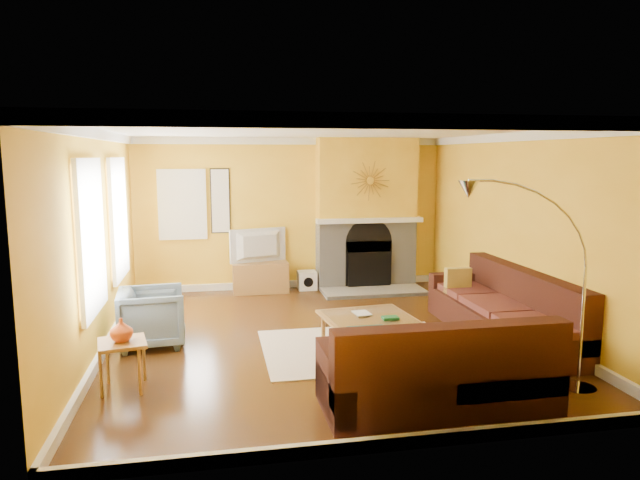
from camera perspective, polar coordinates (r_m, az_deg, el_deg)
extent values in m
cube|color=#563012|center=(7.66, 0.24, -9.78)|extent=(5.50, 6.00, 0.02)
cube|color=white|center=(7.28, 0.26, 10.99)|extent=(5.50, 6.00, 0.02)
cube|color=yellow|center=(10.30, -2.93, 2.65)|extent=(5.50, 0.02, 2.70)
cube|color=yellow|center=(4.48, 7.60, -4.99)|extent=(5.50, 0.02, 2.70)
cube|color=yellow|center=(7.35, -21.39, -0.24)|extent=(0.02, 6.00, 2.70)
cube|color=yellow|center=(8.32, 19.25, 0.82)|extent=(0.02, 6.00, 2.70)
cube|color=white|center=(8.60, -19.60, 2.04)|extent=(0.06, 1.22, 1.72)
cube|color=white|center=(6.74, -22.05, 0.27)|extent=(0.06, 1.22, 1.72)
cube|color=white|center=(10.15, -13.61, 3.48)|extent=(0.82, 0.06, 1.22)
cube|color=white|center=(10.15, -9.94, 3.87)|extent=(0.34, 0.04, 1.14)
cube|color=white|center=(10.15, 5.00, 1.98)|extent=(1.92, 0.22, 0.08)
cube|color=#9A9792|center=(10.06, 5.39, -5.14)|extent=(1.80, 0.70, 0.06)
cube|color=beige|center=(7.26, 3.99, -10.69)|extent=(2.40, 1.80, 0.02)
cube|color=#9F703A|center=(10.09, -5.96, -3.74)|extent=(0.96, 0.43, 0.53)
imported|color=black|center=(9.99, -6.01, -0.59)|extent=(1.03, 0.42, 0.59)
cube|color=white|center=(10.29, -1.32, -4.05)|extent=(0.32, 0.32, 0.32)
imported|color=slate|center=(7.56, -16.45, -7.40)|extent=(0.87, 0.85, 0.74)
imported|color=#D65320|center=(6.20, -19.26, -8.48)|extent=(0.24, 0.24, 0.24)
imported|color=white|center=(7.14, 3.47, -7.41)|extent=(0.22, 0.28, 0.03)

